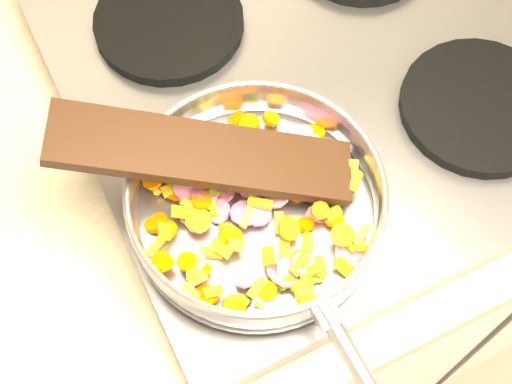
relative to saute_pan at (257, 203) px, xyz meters
name	(u,v)px	position (x,y,z in m)	size (l,w,h in m)	color
cooktop	(318,76)	(0.16, 0.15, -0.07)	(0.60, 0.60, 0.04)	#939399
grate_fl	(269,200)	(0.02, 0.01, -0.04)	(0.19, 0.19, 0.02)	black
grate_fr	(480,106)	(0.30, 0.01, -0.04)	(0.19, 0.19, 0.02)	black
grate_bl	(169,22)	(0.02, 0.29, -0.04)	(0.19, 0.19, 0.02)	black
saute_pan	(257,203)	(0.00, 0.00, 0.00)	(0.31, 0.48, 0.06)	#9E9EA5
vegetable_heap	(249,203)	(-0.01, 0.01, -0.01)	(0.25, 0.25, 0.04)	#E86800
wooden_spatula	(204,154)	(-0.03, 0.06, 0.03)	(0.32, 0.07, 0.01)	black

